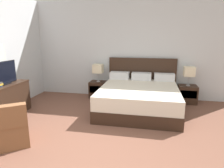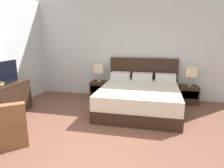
% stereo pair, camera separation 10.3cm
% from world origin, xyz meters
% --- Properties ---
extents(ground_plane, '(10.57, 10.57, 0.00)m').
position_xyz_m(ground_plane, '(0.00, 0.00, 0.00)').
color(ground_plane, brown).
extents(wall_back, '(6.55, 0.06, 2.84)m').
position_xyz_m(wall_back, '(0.00, 3.55, 1.42)').
color(wall_back, silver).
rests_on(wall_back, ground).
extents(bed, '(1.94, 2.14, 1.19)m').
position_xyz_m(bed, '(0.56, 2.47, 0.33)').
color(bed, '#332116').
rests_on(bed, ground).
extents(nightstand_left, '(0.50, 0.42, 0.49)m').
position_xyz_m(nightstand_left, '(-0.71, 3.25, 0.24)').
color(nightstand_left, '#332116').
rests_on(nightstand_left, ground).
extents(nightstand_right, '(0.50, 0.42, 0.49)m').
position_xyz_m(nightstand_right, '(1.84, 3.25, 0.24)').
color(nightstand_right, '#332116').
rests_on(nightstand_right, ground).
extents(table_lamp_left, '(0.28, 0.28, 0.52)m').
position_xyz_m(table_lamp_left, '(-0.71, 3.25, 0.88)').
color(table_lamp_left, '#B7B7BC').
rests_on(table_lamp_left, nightstand_left).
extents(table_lamp_right, '(0.28, 0.28, 0.52)m').
position_xyz_m(table_lamp_right, '(1.84, 3.25, 0.88)').
color(table_lamp_right, '#B7B7BC').
rests_on(table_lamp_right, nightstand_right).
extents(dresser, '(0.49, 1.05, 0.74)m').
position_xyz_m(dresser, '(-2.40, 1.49, 0.38)').
color(dresser, '#332116').
rests_on(dresser, ground).
extents(tv, '(0.18, 0.78, 0.51)m').
position_xyz_m(tv, '(-2.40, 1.45, 0.99)').
color(tv, black).
rests_on(tv, dresser).
extents(armchair_by_window, '(0.96, 0.96, 0.76)m').
position_xyz_m(armchair_by_window, '(-1.52, 0.30, 0.28)').
color(armchair_by_window, brown).
rests_on(armchair_by_window, ground).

